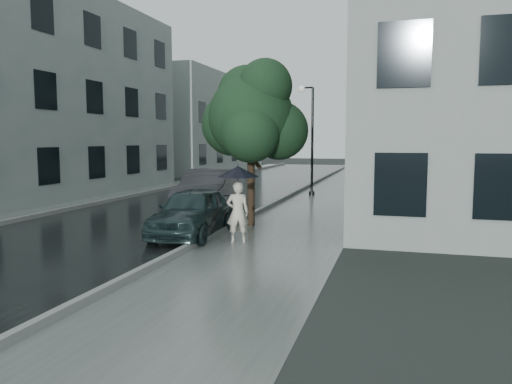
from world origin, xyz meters
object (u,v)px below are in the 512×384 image
(lamp_post, at_px, (309,133))
(car_near, at_px, (193,212))
(street_tree, at_px, (252,116))
(car_far, at_px, (208,190))
(pedestrian, at_px, (238,212))

(lamp_post, relative_size, car_near, 1.33)
(street_tree, xyz_separation_m, car_far, (-2.39, 2.40, -2.60))
(street_tree, height_order, car_near, street_tree)
(pedestrian, xyz_separation_m, street_tree, (-0.43, 2.76, 2.58))
(pedestrian, xyz_separation_m, lamp_post, (-0.17, 11.54, 2.18))
(lamp_post, distance_m, car_near, 11.24)
(car_near, height_order, car_far, car_far)
(pedestrian, xyz_separation_m, car_near, (-1.52, 0.63, -0.13))
(street_tree, distance_m, car_near, 3.61)
(street_tree, xyz_separation_m, car_near, (-1.09, -2.13, -2.71))
(lamp_post, bearing_deg, street_tree, -82.87)
(street_tree, relative_size, car_far, 1.08)
(street_tree, bearing_deg, pedestrian, -81.14)
(street_tree, relative_size, lamp_post, 0.97)
(pedestrian, distance_m, street_tree, 3.81)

